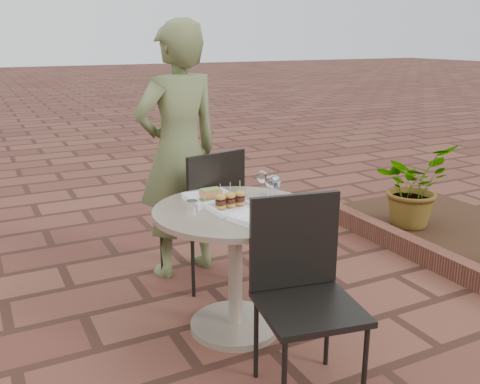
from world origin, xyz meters
name	(u,v)px	position (x,y,z in m)	size (l,w,h in m)	color
ground	(271,349)	(0.00, 0.00, 0.00)	(60.00, 60.00, 0.00)	brown
cafe_table	(235,251)	(-0.07, 0.29, 0.48)	(0.90, 0.90, 0.73)	gray
chair_far	(207,207)	(0.03, 0.90, 0.55)	(0.52, 0.52, 0.93)	black
chair_near	(302,279)	(-0.02, -0.30, 0.55)	(0.51, 0.51, 0.93)	black
diner	(179,152)	(-0.06, 1.17, 0.87)	(0.64, 0.42, 1.74)	#555C33
plate_salmon	(211,198)	(-0.13, 0.47, 0.75)	(0.27, 0.27, 0.07)	white
plate_sliders	(230,204)	(-0.10, 0.29, 0.76)	(0.26, 0.26, 0.15)	white
plate_tuna	(258,218)	(-0.05, 0.06, 0.74)	(0.30, 0.30, 0.03)	white
wine_glass_right	(275,183)	(0.17, 0.28, 0.84)	(0.07, 0.07, 0.16)	white
wine_glass_mid	(262,177)	(0.19, 0.46, 0.83)	(0.06, 0.06, 0.15)	white
wine_glass_far	(270,182)	(0.19, 0.35, 0.83)	(0.06, 0.06, 0.15)	white
steel_ramekin	(192,205)	(-0.28, 0.39, 0.75)	(0.06, 0.06, 0.05)	silver
cutlery_set	(310,214)	(0.23, 0.02, 0.73)	(0.08, 0.18, 0.00)	silver
planter_curb	(443,262)	(1.60, 0.30, 0.07)	(0.12, 3.00, 0.15)	brown
potted_plant_a	(412,185)	(1.99, 1.04, 0.41)	(0.63, 0.55, 0.70)	#33662D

